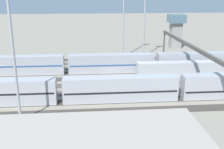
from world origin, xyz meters
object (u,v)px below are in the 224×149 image
Objects in this scene: train_on_track_3 at (155,62)px; train_on_track_7 at (121,89)px; control_tower at (176,28)px; light_mast_1 at (8,6)px; signal_gantry at (188,47)px; light_mast_2 at (145,5)px.

train_on_track_7 is (11.90, 20.00, -0.01)m from train_on_track_3.
light_mast_1 is at bearing 52.65° from control_tower.
train_on_track_7 is 2.66× the size of signal_gantry.
light_mast_1 is at bearing 31.89° from signal_gantry.
light_mast_2 is 22.93m from control_tower.
signal_gantry reaches higher than train_on_track_7.
train_on_track_7 is 24.66m from signal_gantry.
signal_gantry is (-36.91, -22.96, -11.58)m from light_mast_1.
light_mast_2 reaches higher than signal_gantry.
signal_gantry is (-18.87, -15.00, 5.19)m from train_on_track_7.
control_tower is (-27.21, -51.32, 4.88)m from train_on_track_7.
train_on_track_7 is at bearing 59.24° from train_on_track_3.
train_on_track_7 is at bearing -156.18° from light_mast_1.
train_on_track_3 is at bearing -136.96° from light_mast_1.
light_mast_1 is at bearing 56.29° from light_mast_2.
control_tower is at bearing -136.80° from light_mast_2.
signal_gantry reaches higher than train_on_track_3.
light_mast_2 reaches higher than train_on_track_7.
control_tower is at bearing -117.93° from train_on_track_7.
signal_gantry is (-6.97, 5.00, 5.18)m from train_on_track_3.
light_mast_2 is (-30.00, -44.97, -2.49)m from light_mast_1.
signal_gantry is (-6.91, 22.00, -9.09)m from light_mast_2.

